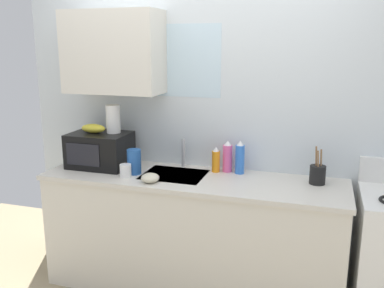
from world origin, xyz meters
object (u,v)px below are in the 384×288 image
object	(u,v)px
cereal_canister	(134,162)
small_bowl	(150,178)
paper_towel_roll	(113,119)
utensil_crock	(318,174)
mug_white	(126,171)
banana_bunch	(93,128)
microwave	(100,150)
dish_soap_bottle_pink	(227,157)
dish_soap_bottle_orange	(216,160)
dish_soap_bottle_blue	(240,158)

from	to	relation	value
cereal_canister	small_bowl	size ratio (longest dim) A/B	1.44
paper_towel_roll	utensil_crock	world-z (taller)	paper_towel_roll
mug_white	utensil_crock	world-z (taller)	utensil_crock
paper_towel_roll	utensil_crock	distance (m)	1.59
utensil_crock	banana_bunch	bearing A→B (deg)	-177.66
microwave	banana_bunch	size ratio (longest dim) A/B	2.30
paper_towel_roll	small_bowl	distance (m)	0.63
paper_towel_roll	dish_soap_bottle_pink	world-z (taller)	paper_towel_roll
banana_bunch	dish_soap_bottle_pink	xyz separation A→B (m)	(1.04, 0.16, -0.19)
dish_soap_bottle_pink	mug_white	size ratio (longest dim) A/B	2.54
dish_soap_bottle_orange	mug_white	xyz separation A→B (m)	(-0.60, -0.32, -0.04)
banana_bunch	dish_soap_bottle_pink	bearing A→B (deg)	8.96
dish_soap_bottle_pink	small_bowl	world-z (taller)	dish_soap_bottle_pink
dish_soap_bottle_blue	cereal_canister	world-z (taller)	dish_soap_bottle_blue
paper_towel_roll	dish_soap_bottle_orange	world-z (taller)	paper_towel_roll
paper_towel_roll	dish_soap_bottle_orange	bearing A→B (deg)	5.78
utensil_crock	microwave	bearing A→B (deg)	-177.54
dish_soap_bottle_blue	utensil_crock	world-z (taller)	utensil_crock
microwave	dish_soap_bottle_pink	xyz separation A→B (m)	(0.99, 0.17, -0.02)
paper_towel_roll	utensil_crock	size ratio (longest dim) A/B	0.82
dish_soap_bottle_blue	utensil_crock	distance (m)	0.57
microwave	paper_towel_roll	size ratio (longest dim) A/B	2.09
paper_towel_roll	microwave	bearing A→B (deg)	-152.83
cereal_canister	mug_white	world-z (taller)	cereal_canister
banana_bunch	microwave	bearing A→B (deg)	-1.80
dish_soap_bottle_orange	utensil_crock	distance (m)	0.75
dish_soap_bottle_orange	utensil_crock	size ratio (longest dim) A/B	0.73
microwave	mug_white	xyz separation A→B (m)	(0.31, -0.19, -0.09)
small_bowl	microwave	bearing A→B (deg)	154.99
paper_towel_roll	mug_white	xyz separation A→B (m)	(0.21, -0.24, -0.33)
dish_soap_bottle_blue	small_bowl	distance (m)	0.69
dish_soap_bottle_blue	cereal_canister	distance (m)	0.79
mug_white	utensil_crock	size ratio (longest dim) A/B	0.35
microwave	utensil_crock	distance (m)	1.66
dish_soap_bottle_blue	utensil_crock	xyz separation A→B (m)	(0.56, -0.08, -0.05)
small_bowl	dish_soap_bottle_blue	bearing A→B (deg)	35.19
paper_towel_roll	dish_soap_bottle_orange	size ratio (longest dim) A/B	1.12
banana_bunch	cereal_canister	distance (m)	0.45
banana_bunch	dish_soap_bottle_orange	xyz separation A→B (m)	(0.96, 0.13, -0.21)
microwave	dish_soap_bottle_pink	size ratio (longest dim) A/B	1.91
cereal_canister	utensil_crock	world-z (taller)	utensil_crock
microwave	dish_soap_bottle_blue	size ratio (longest dim) A/B	1.82
mug_white	small_bowl	world-z (taller)	mug_white
mug_white	microwave	bearing A→B (deg)	148.91
dish_soap_bottle_blue	cereal_canister	size ratio (longest dim) A/B	1.35
microwave	dish_soap_bottle_orange	world-z (taller)	microwave
utensil_crock	small_bowl	xyz separation A→B (m)	(-1.13, -0.32, -0.04)
utensil_crock	paper_towel_roll	bearing A→B (deg)	-179.27
banana_bunch	paper_towel_roll	xyz separation A→B (m)	(0.15, 0.05, 0.08)
paper_towel_roll	mug_white	bearing A→B (deg)	-48.53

